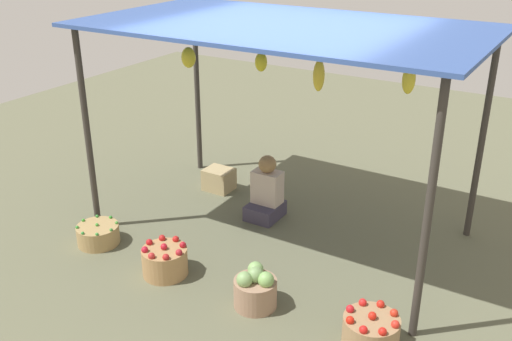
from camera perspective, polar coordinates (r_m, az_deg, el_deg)
The scene contains 8 objects.
ground_plane at distance 6.77m, azimuth 2.35°, elevation -5.82°, with size 14.00×14.00×0.00m, color #5E5F47.
market_stall_structure at distance 6.02m, azimuth 2.71°, elevation 12.61°, with size 4.03×2.31×2.34m.
vendor_person at distance 6.93m, azimuth 1.01°, elevation -2.30°, with size 0.36×0.44×0.78m.
basket_green_chilies at distance 6.69m, azimuth -15.13°, elevation -6.02°, with size 0.46×0.46×0.25m.
basket_red_apples at distance 6.00m, azimuth -8.87°, elevation -8.68°, with size 0.46×0.46×0.35m.
basket_cabbages at distance 5.47m, azimuth -0.07°, elevation -11.46°, with size 0.40×0.40×0.41m.
basket_red_tomatoes at distance 5.14m, azimuth 11.12°, elevation -15.14°, with size 0.48×0.48×0.34m.
wooden_crate_near_vendor at distance 7.70m, azimuth -3.63°, elevation -0.87°, with size 0.36×0.31×0.29m, color tan.
Camera 1 is at (2.80, -5.19, 3.33)m, focal length 41.05 mm.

